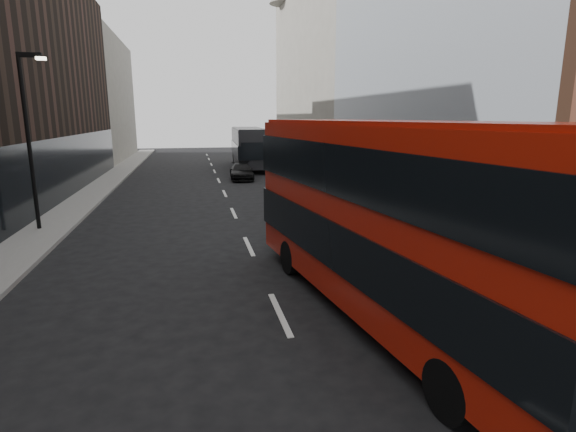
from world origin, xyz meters
TOP-DOWN VIEW (x-y plane):
  - sidewalk_right at (7.50, 25.00)m, footprint 3.00×80.00m
  - sidewalk_left at (-8.00, 25.00)m, footprint 2.00×80.00m
  - building_modern_block at (11.47, 21.00)m, footprint 5.03×22.00m
  - building_victorian at (11.38, 44.00)m, footprint 6.50×24.00m
  - building_left_mid at (-11.50, 30.00)m, footprint 5.00×24.00m
  - building_left_far at (-11.50, 52.00)m, footprint 5.00×20.00m
  - street_lamp at (-8.22, 18.00)m, footprint 1.06×0.22m
  - red_bus at (2.50, 7.36)m, footprint 4.21×11.67m
  - grey_bus at (3.35, 40.12)m, footprint 3.18×11.57m
  - car_a at (1.86, 12.00)m, footprint 1.95×4.00m
  - car_b at (3.25, 19.49)m, footprint 2.14×4.61m
  - car_c at (1.77, 32.25)m, footprint 1.95×4.32m

SIDE VIEW (x-z plane):
  - sidewalk_right at x=7.50m, z-range 0.00..0.15m
  - sidewalk_left at x=-8.00m, z-range 0.00..0.15m
  - car_c at x=1.77m, z-range 0.00..1.23m
  - car_a at x=1.86m, z-range 0.00..1.32m
  - car_b at x=3.25m, z-range 0.00..1.46m
  - grey_bus at x=3.35m, z-range 0.13..3.83m
  - red_bus at x=2.50m, z-range 0.25..4.88m
  - street_lamp at x=-8.22m, z-range 0.68..7.68m
  - building_left_far at x=-11.50m, z-range 0.00..13.00m
  - building_left_mid at x=-11.50m, z-range 0.00..14.00m
  - building_victorian at x=11.38m, z-range -0.84..20.16m
  - building_modern_block at x=11.47m, z-range -0.10..19.90m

